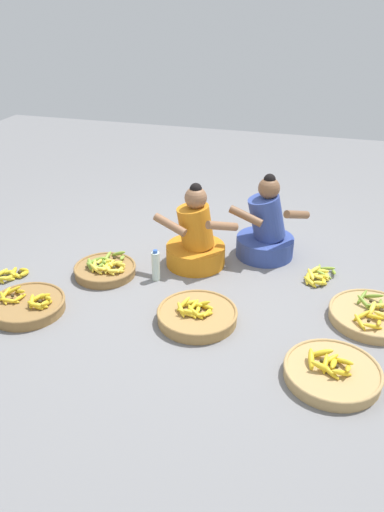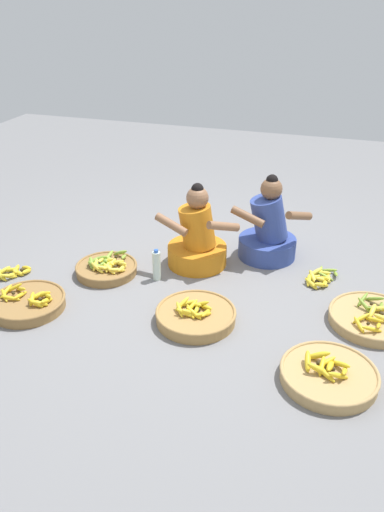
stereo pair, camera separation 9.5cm
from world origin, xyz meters
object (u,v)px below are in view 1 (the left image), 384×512
Objects in this scene: loose_bananas_front_right at (10,275)px; banana_basket_mid_right at (332,372)px; banana_basket_mid_left at (197,315)px; loose_bananas_near_vendor at (319,276)px; banana_basket_back_right at (28,305)px; vendor_woman_front at (196,240)px; water_bottle at (156,266)px; vendor_woman_behind at (266,231)px; banana_basket_front_left at (105,269)px; banana_basket_back_center at (373,315)px.

banana_basket_mid_right is at bearing -11.23° from loose_bananas_front_right.
loose_bananas_near_vendor is (0.82, 0.87, -0.02)m from banana_basket_mid_left.
banana_basket_back_right is 1.56× the size of loose_bananas_near_vendor.
water_bottle is at bearing -124.58° from vendor_woman_front.
loose_bananas_front_right is at bearing 168.77° from banana_basket_mid_right.
loose_bananas_front_right is at bearing -153.39° from vendor_woman_behind.
vendor_woman_behind reaches higher than banana_basket_front_left.
vendor_woman_front is 0.90m from banana_basket_mid_left.
banana_basket_mid_right is at bearing -22.78° from banana_basket_front_left.
vendor_woman_behind is at bearing 113.54° from banana_basket_mid_right.
banana_basket_back_right is (-1.59, -1.40, -0.19)m from vendor_woman_behind.
banana_basket_front_left is (0.33, 0.67, 0.00)m from banana_basket_back_right.
banana_basket_mid_right is 2.09m from banana_basket_front_left.
banana_basket_back_right is 2.37m from loose_bananas_near_vendor.
vendor_woman_front is at bearing 46.19° from banana_basket_back_right.
vendor_woman_front is 0.97× the size of vendor_woman_behind.
banana_basket_back_center is (1.49, -0.47, -0.19)m from vendor_woman_front.
banana_basket_mid_left is at bearing 159.68° from banana_basket_mid_right.
loose_bananas_front_right is 1.25m from water_bottle.
banana_basket_back_right is at bearing -169.81° from banana_basket_mid_left.
loose_bananas_front_right is (-1.45, -0.67, -0.21)m from vendor_woman_front.
banana_basket_back_right is 2.05× the size of loose_bananas_front_right.
banana_basket_front_left is (-1.26, -0.73, -0.19)m from vendor_woman_behind.
vendor_woman_behind is at bearing 26.61° from loose_bananas_front_right.
banana_basket_back_right is at bearing -152.32° from loose_bananas_near_vendor.
banana_basket_front_left reaches higher than loose_bananas_near_vendor.
banana_basket_mid_right is at bearing -29.88° from water_bottle.
banana_basket_mid_left is 1.20m from loose_bananas_near_vendor.
loose_bananas_front_right is at bearing -155.10° from vendor_woman_front.
banana_basket_mid_right is 2.21× the size of loose_bananas_front_right.
banana_basket_front_left is 1.90× the size of water_bottle.
banana_basket_back_center is 2.19m from banana_basket_front_left.
vendor_woman_behind is at bearing 149.15° from loose_bananas_near_vendor.
vendor_woman_behind reaches higher than water_bottle.
vendor_woman_front is 2.72× the size of loose_bananas_front_right.
banana_basket_back_center is at bearing -3.73° from water_bottle.
banana_basket_mid_left is at bearing -73.53° from vendor_woman_front.
banana_basket_back_center is (0.93, -0.80, -0.20)m from vendor_woman_behind.
water_bottle is at bearing -139.48° from vendor_woman_behind.
banana_basket_mid_right is (2.26, -0.14, -0.00)m from banana_basket_back_right.
loose_bananas_near_vendor is (-0.42, 0.50, -0.02)m from banana_basket_back_center.
banana_basket_mid_right reaches higher than loose_bananas_front_right.
water_bottle is (-0.49, 0.48, 0.08)m from banana_basket_mid_left.
vendor_woman_behind is 1.69m from banana_basket_mid_right.
banana_basket_back_center is 1.21× the size of banana_basket_front_left.
banana_basket_back_center is 1.04× the size of banana_basket_mid_right.
banana_basket_back_right is at bearing -116.37° from banana_basket_front_left.
banana_basket_mid_right is (-0.26, -0.74, 0.00)m from banana_basket_back_center.
loose_bananas_near_vendor is (1.07, 0.03, -0.21)m from vendor_woman_front.
vendor_woman_behind reaches higher than vendor_woman_front.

